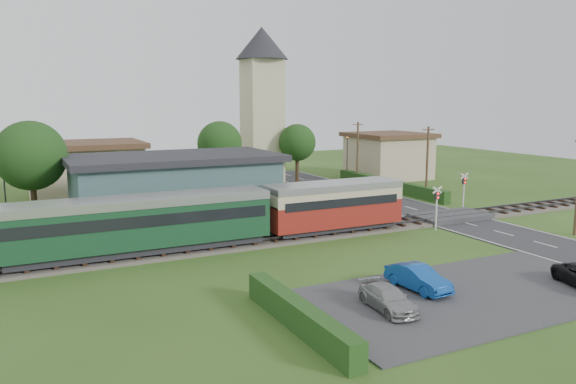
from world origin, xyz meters
name	(u,v)px	position (x,y,z in m)	size (l,w,h in m)	color
ground	(360,238)	(0.00, 0.00, 0.00)	(120.00, 120.00, 0.00)	#2D4C19
railway_track	(344,231)	(0.00, 2.00, 0.11)	(76.00, 3.20, 0.49)	#4C443D
road	(468,224)	(10.00, 0.00, 0.03)	(6.00, 70.00, 0.05)	#28282B
car_park	(470,294)	(-1.50, -12.00, 0.04)	(17.00, 9.00, 0.08)	#333335
crossing_deck	(450,217)	(10.00, 2.00, 0.23)	(6.20, 3.40, 0.45)	#333335
platform	(198,234)	(-10.00, 5.20, 0.23)	(30.00, 3.00, 0.45)	gray
equipment_hut	(75,224)	(-18.00, 5.20, 1.75)	(2.30, 2.30, 2.55)	#C1B791
station_building	(175,188)	(-10.00, 10.99, 2.69)	(16.00, 9.00, 5.30)	#3A5D5E
train	(85,228)	(-17.76, 2.00, 2.18)	(43.20, 2.90, 3.40)	#232328
church_tower	(262,93)	(5.00, 28.00, 10.23)	(6.00, 6.00, 17.60)	#C1B791
house_west	(85,170)	(-15.00, 25.00, 2.79)	(10.80, 8.80, 5.50)	tan
house_east	(388,155)	(20.00, 24.00, 2.80)	(8.80, 8.80, 5.50)	tan
hedge_carpark	(299,316)	(-11.00, -12.00, 0.60)	(0.80, 9.00, 1.20)	#193814
hedge_roadside	(388,185)	(14.20, 16.00, 0.60)	(0.80, 18.00, 1.20)	#193814
hedge_station	(162,204)	(-10.00, 15.50, 0.65)	(22.00, 0.80, 1.30)	#193814
tree_a	(31,156)	(-20.00, 14.00, 5.38)	(5.20, 5.20, 8.00)	#332316
tree_b	(220,144)	(-2.00, 23.00, 5.02)	(4.60, 4.60, 7.34)	#332316
tree_c	(297,143)	(8.00, 25.00, 4.65)	(4.20, 4.20, 6.78)	#332316
utility_pole_c	(427,162)	(14.20, 10.00, 3.63)	(1.40, 0.22, 7.00)	#473321
utility_pole_d	(357,152)	(14.20, 22.00, 3.63)	(1.40, 0.22, 7.00)	#473321
crossing_signal_near	(437,202)	(6.40, -0.41, 2.14)	(0.84, 0.28, 3.28)	silver
crossing_signal_far	(464,186)	(13.60, 4.39, 2.14)	(0.84, 0.28, 3.28)	silver
streetlamp_west	(4,179)	(-22.00, 20.00, 3.04)	(0.30, 0.30, 5.15)	#3F3F47
streetlamp_east	(347,152)	(16.00, 27.00, 3.04)	(0.30, 0.30, 5.15)	#3F3F47
car_on_road	(341,185)	(9.63, 18.07, 0.64)	(1.40, 3.49, 1.19)	navy
car_park_blue	(418,278)	(-3.44, -10.40, 0.70)	(1.31, 3.75, 1.23)	#13499D
car_park_silver	(388,298)	(-6.41, -11.94, 0.61)	(1.49, 3.65, 1.06)	#969696
pedestrian_near	(301,208)	(-1.85, 5.28, 1.42)	(0.70, 0.46, 1.93)	gray
pedestrian_far	(98,228)	(-16.69, 4.98, 1.41)	(0.94, 0.73, 1.93)	gray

